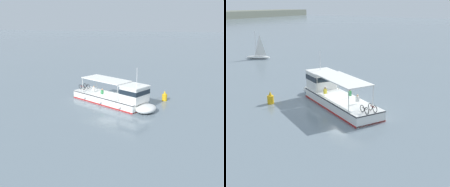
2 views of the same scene
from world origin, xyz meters
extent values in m
plane|color=slate|center=(0.00, 0.00, 0.00)|extent=(400.00, 400.00, 0.00)
cube|color=white|center=(-0.10, 0.06, 0.55)|extent=(8.04, 11.00, 1.10)
ellipsoid|color=white|center=(2.91, 5.48, 0.55)|extent=(3.64, 3.35, 1.01)
cube|color=red|center=(-0.10, 0.06, 0.10)|extent=(8.07, 11.02, 0.16)
cube|color=#2D2D33|center=(-0.10, 0.06, 1.02)|extent=(8.09, 11.02, 0.10)
cube|color=white|center=(2.03, 3.91, 2.05)|extent=(3.64, 3.59, 1.90)
cube|color=#19232D|center=(2.03, 3.91, 2.38)|extent=(3.72, 3.66, 0.56)
cube|color=white|center=(2.03, 3.91, 3.06)|extent=(3.86, 3.81, 0.12)
cube|color=white|center=(-0.32, -0.33, 3.15)|extent=(5.83, 7.29, 0.10)
cylinder|color=silver|center=(0.07, 3.17, 2.10)|extent=(0.08, 0.08, 2.00)
cylinder|color=silver|center=(2.45, 1.85, 2.10)|extent=(0.08, 0.08, 2.00)
cylinder|color=silver|center=(-3.09, -2.51, 2.10)|extent=(0.08, 0.08, 2.00)
cylinder|color=silver|center=(-0.71, -3.83, 2.10)|extent=(0.08, 0.08, 2.00)
cylinder|color=silver|center=(2.18, 4.17, 4.22)|extent=(0.06, 0.06, 2.20)
sphere|color=white|center=(3.11, 2.17, 0.50)|extent=(0.36, 0.36, 0.36)
sphere|color=white|center=(1.50, -0.71, 0.50)|extent=(0.36, 0.36, 0.36)
sphere|color=white|center=(0.00, -3.42, 0.50)|extent=(0.36, 0.36, 0.36)
torus|color=black|center=(-2.70, -3.70, 1.43)|extent=(0.37, 0.61, 0.66)
torus|color=black|center=(-3.04, -4.31, 1.43)|extent=(0.37, 0.61, 0.66)
cylinder|color=#232328|center=(-2.87, -4.00, 1.55)|extent=(0.39, 0.64, 0.06)
torus|color=black|center=(-1.92, -4.13, 1.43)|extent=(0.37, 0.61, 0.66)
torus|color=black|center=(-2.26, -4.75, 1.43)|extent=(0.37, 0.61, 0.66)
cylinder|color=maroon|center=(-2.09, -4.44, 1.55)|extent=(0.39, 0.64, 0.06)
cube|color=white|center=(-0.89, -2.27, 1.56)|extent=(0.39, 0.35, 0.52)
sphere|color=tan|center=(-0.89, -2.27, 1.93)|extent=(0.20, 0.20, 0.20)
cube|color=#338C4C|center=(0.37, -0.72, 1.56)|extent=(0.39, 0.35, 0.52)
sphere|color=#9E7051|center=(0.37, -0.72, 1.93)|extent=(0.20, 0.20, 0.20)
cube|color=yellow|center=(-0.28, 1.89, 1.56)|extent=(0.39, 0.35, 0.52)
sphere|color=#9E7051|center=(-0.28, 1.89, 1.93)|extent=(0.20, 0.20, 0.20)
cylinder|color=gold|center=(-2.91, 7.30, 0.45)|extent=(0.70, 0.70, 0.90)
cone|color=gold|center=(-2.91, 7.30, 1.15)|extent=(0.42, 0.42, 0.50)
camera|label=1|loc=(35.16, 9.28, 11.16)|focal=45.26mm
camera|label=2|loc=(-25.27, -14.72, 10.52)|focal=47.38mm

